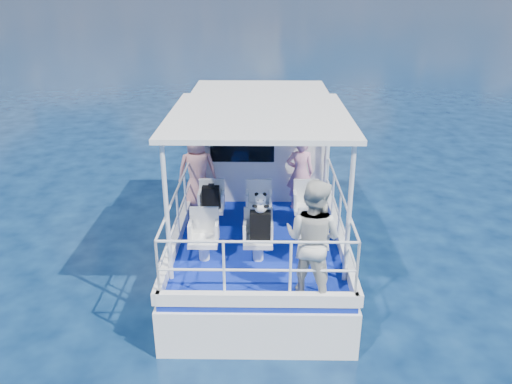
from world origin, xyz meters
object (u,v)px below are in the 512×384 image
(passenger_stbd_aft, at_px, (313,239))
(backpack_center, at_px, (260,226))
(panda, at_px, (261,203))
(passenger_port_fwd, at_px, (197,170))

(passenger_stbd_aft, distance_m, backpack_center, 1.24)
(backpack_center, height_order, panda, panda)
(passenger_stbd_aft, distance_m, panda, 1.20)
(passenger_port_fwd, distance_m, backpack_center, 2.53)
(panda, bearing_deg, backpack_center, 101.76)
(backpack_center, distance_m, panda, 0.42)
(backpack_center, bearing_deg, passenger_stbd_aft, -51.16)
(backpack_center, xyz_separation_m, panda, (0.00, -0.02, 0.42))
(backpack_center, bearing_deg, panda, -78.24)
(passenger_port_fwd, relative_size, backpack_center, 3.15)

